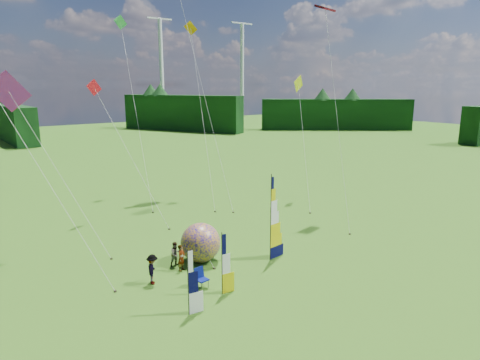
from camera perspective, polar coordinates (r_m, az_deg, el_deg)
ground at (r=25.95m, az=7.36°, el=-13.20°), size 220.00×220.00×0.00m
treeline_ring at (r=24.48m, az=7.62°, el=-4.74°), size 210.00×210.00×8.00m
turbine_left at (r=141.19m, az=0.27°, el=14.13°), size 8.00×1.20×30.00m
turbine_right at (r=133.54m, az=-10.41°, el=14.01°), size 8.00×1.20×30.00m
feather_banner_main at (r=27.66m, az=4.12°, el=-5.26°), size 1.49×0.28×5.56m
side_banner_left at (r=23.58m, az=-2.41°, el=-11.23°), size 0.97×0.20×3.46m
side_banner_far at (r=21.76m, az=-6.92°, el=-13.56°), size 1.00×0.23×3.38m
bol_inflatable at (r=27.99m, az=-5.28°, el=-8.31°), size 2.84×2.84×2.57m
spectator_a at (r=26.99m, az=-7.83°, el=-10.23°), size 0.73×0.65×1.67m
spectator_b at (r=27.72m, az=-8.57°, el=-9.73°), size 0.76×0.38×1.57m
spectator_c at (r=25.57m, az=-11.59°, el=-11.59°), size 0.95×1.19×1.76m
spectator_d at (r=29.04m, az=-6.27°, el=-8.31°), size 1.14×0.61×1.84m
camp_chair at (r=24.80m, az=-5.08°, el=-12.93°), size 0.73×0.73×1.16m
kite_whale at (r=42.11m, az=-5.22°, el=13.81°), size 10.55×15.67×24.35m
kite_rainbow_delta at (r=30.04m, az=-22.99°, el=2.58°), size 9.45×10.73×13.09m
kite_parafoil at (r=35.42m, az=12.88°, el=9.91°), size 7.89×10.79×19.56m
small_kite_red at (r=35.77m, az=-14.41°, el=3.92°), size 7.29×10.49×12.19m
small_kite_orange at (r=41.45m, az=-5.08°, el=9.43°), size 8.71×11.85×17.99m
small_kite_yellow at (r=40.63m, az=8.57°, el=5.59°), size 8.59×9.87×12.77m
small_kite_pink at (r=25.46m, az=-25.16°, el=2.36°), size 9.04×9.86×14.50m
small_kite_green at (r=42.90m, az=-13.79°, el=9.74°), size 5.96×13.29×18.75m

